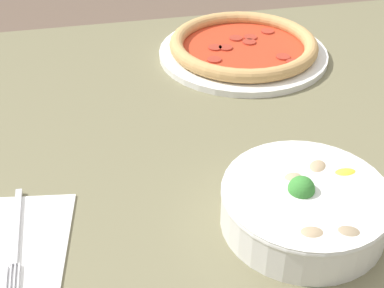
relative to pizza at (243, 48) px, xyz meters
name	(u,v)px	position (x,y,z in m)	size (l,w,h in m)	color
dining_table	(244,190)	(0.07, 0.27, -0.12)	(1.28, 0.98, 0.76)	#706B4C
pizza	(243,48)	(0.00, 0.00, 0.00)	(0.32, 0.32, 0.04)	white
bowl	(305,204)	(0.06, 0.46, 0.01)	(0.20, 0.20, 0.07)	white
fork	(15,240)	(0.40, 0.42, -0.01)	(0.01, 0.19, 0.00)	silver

